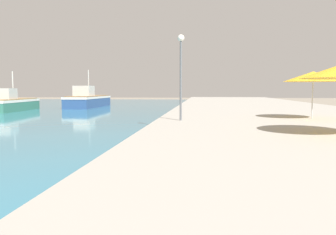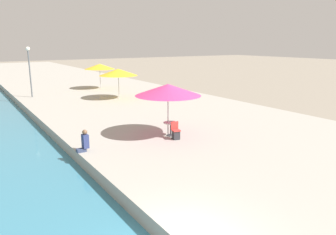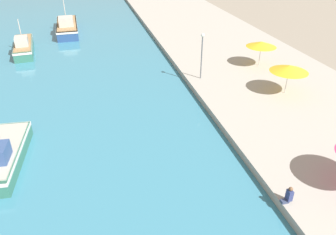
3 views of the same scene
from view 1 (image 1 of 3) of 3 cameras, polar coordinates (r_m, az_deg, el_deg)
name	(u,v)px [view 1 (image 1 of 3)]	position (r m, az deg, el deg)	size (l,w,h in m)	color
quay_promenade	(267,113)	(29.18, 16.82, 0.82)	(16.00, 90.00, 0.61)	#A39E93
fishing_boat_mid	(13,103)	(37.80, -25.40, 2.27)	(2.94, 8.58, 4.13)	#33705B
fishing_boat_far	(88,100)	(42.90, -13.70, 3.01)	(3.19, 10.50, 4.73)	navy
cafe_umbrella_striped	(313,76)	(20.39, 23.96, 6.55)	(3.23, 3.23, 2.68)	#B7B7B7
lamppost	(181,63)	(17.66, 2.26, 9.54)	(0.36, 0.36, 4.56)	#565B60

